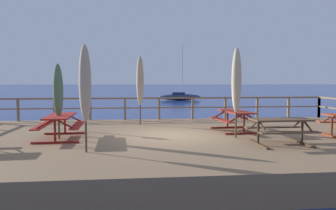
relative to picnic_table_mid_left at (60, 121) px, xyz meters
The scene contains 11 objects.
ground_plane 3.89m from the picnic_table_mid_left, ahead, with size 600.00×600.00×0.00m, color navy.
wooden_deck 3.78m from the picnic_table_mid_left, ahead, with size 16.97×9.97×0.76m, color #846647.
railing_waterside_far 6.27m from the picnic_table_mid_left, 54.38° to the left, with size 16.77×0.10×1.09m.
picnic_table_mid_left is the anchor object (origin of this frame).
picnic_table_back_left 6.27m from the picnic_table_mid_left, ahead, with size 1.57×2.03×0.78m.
picnic_table_front_right 6.92m from the picnic_table_mid_left, 14.60° to the right, with size 1.74×1.42×0.78m.
patio_umbrella_tall_front 0.99m from the picnic_table_mid_left, 110.35° to the right, with size 0.32×0.32×2.45m.
patio_umbrella_tall_mid_left 5.91m from the picnic_table_mid_left, ahead, with size 0.32×0.32×2.98m.
patio_umbrella_short_mid 2.78m from the picnic_table_mid_left, 62.95° to the right, with size 0.32×0.32×2.83m.
patio_umbrella_short_back 4.39m from the picnic_table_mid_left, 50.25° to the left, with size 0.32×0.32×2.95m.
sailboat_distant 36.00m from the picnic_table_mid_left, 75.58° to the left, with size 6.10×2.09×7.72m.
Camera 1 is at (-1.28, -11.20, 2.61)m, focal length 35.07 mm.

